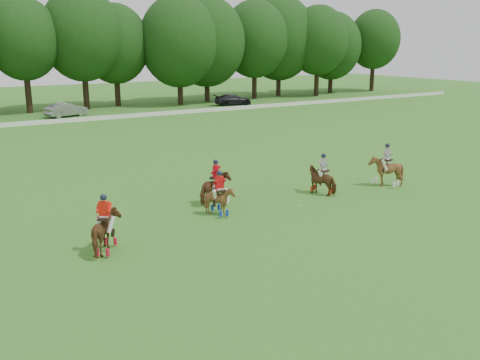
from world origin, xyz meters
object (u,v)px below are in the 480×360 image
polo_red_c (220,200)px  car_right (233,100)px  car_mid (66,110)px  polo_red_b (216,188)px  polo_ball (300,206)px  polo_red_a (106,232)px  polo_stripe_a (323,179)px  polo_stripe_b (386,171)px

polo_red_c → car_right: bearing=57.9°
car_mid → polo_red_b: size_ratio=2.04×
car_mid → polo_red_b: polo_red_b is taller
car_mid → car_right: bearing=-107.2°
polo_ball → car_right: bearing=62.9°
polo_red_a → polo_stripe_a: size_ratio=1.06×
car_right → polo_red_a: (-30.26, -40.41, 0.13)m
car_mid → polo_red_c: size_ratio=2.19×
polo_red_a → polo_red_b: (6.68, 3.28, -0.03)m
polo_red_c → polo_ball: 4.17m
polo_red_b → polo_red_a: bearing=-153.8°
car_mid → polo_red_a: size_ratio=2.00×
polo_red_a → polo_ball: (9.96, 0.69, -0.79)m
polo_red_c → polo_stripe_b: bearing=-2.3°
polo_red_a → polo_red_c: size_ratio=1.09×
polo_red_a → polo_stripe_a: (12.43, 1.95, -0.06)m
car_right → polo_red_a: 50.48m
car_right → polo_red_c: bearing=159.2°
polo_red_a → polo_red_c: bearing=15.8°
car_mid → polo_stripe_b: (7.44, -39.14, 0.13)m
polo_red_a → polo_stripe_b: bearing=4.4°
polo_stripe_a → polo_ball: size_ratio=24.23×
car_right → polo_red_b: 43.98m
polo_red_c → polo_ball: polo_red_c is taller
polo_stripe_a → polo_red_c: bearing=-177.7°
car_right → polo_stripe_b: (-13.83, -39.14, 0.19)m
car_mid → polo_stripe_a: bearing=167.9°
polo_red_b → polo_red_c: 1.75m
polo_ball → polo_red_c: bearing=166.0°
polo_red_b → polo_stripe_a: 5.90m
car_mid → polo_ball: (0.96, -39.72, -0.72)m
car_mid → polo_stripe_b: 39.84m
polo_red_b → polo_red_c: polo_red_b is taller
polo_red_c → polo_red_b: bearing=66.1°
car_mid → polo_stripe_a: size_ratio=2.12×
car_mid → polo_red_b: bearing=159.3°
car_mid → polo_red_a: bearing=150.3°
polo_red_a → polo_ball: size_ratio=25.61×
car_right → polo_red_c: size_ratio=2.29×
car_right → polo_red_c: polo_red_c is taller
polo_red_a → polo_red_b: polo_red_a is taller
polo_stripe_a → polo_ball: bearing=-153.0°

